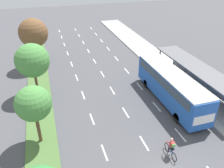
# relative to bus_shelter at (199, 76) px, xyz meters

# --- Properties ---
(median_strip) EXTENTS (2.60, 52.00, 0.12)m
(median_strip) POSITION_rel_bus_shelter_xyz_m (-17.83, 9.30, -1.80)
(median_strip) COLOR #4C7038
(median_strip) RESTS_ON ground
(sidewalk_right) EXTENTS (4.50, 52.00, 0.15)m
(sidewalk_right) POSITION_rel_bus_shelter_xyz_m (-0.28, 9.30, -1.79)
(sidewalk_right) COLOR #9E9E99
(sidewalk_right) RESTS_ON ground
(lane_divider_left) EXTENTS (0.14, 47.23, 0.01)m
(lane_divider_left) POSITION_rel_bus_shelter_xyz_m (-13.03, 7.42, -1.86)
(lane_divider_left) COLOR white
(lane_divider_left) RESTS_ON ground
(lane_divider_center) EXTENTS (0.14, 47.23, 0.01)m
(lane_divider_center) POSITION_rel_bus_shelter_xyz_m (-9.53, 7.42, -1.86)
(lane_divider_center) COLOR white
(lane_divider_center) RESTS_ON ground
(lane_divider_right) EXTENTS (0.14, 47.23, 0.01)m
(lane_divider_right) POSITION_rel_bus_shelter_xyz_m (-6.03, 7.42, -1.86)
(lane_divider_right) COLOR white
(lane_divider_right) RESTS_ON ground
(bus_shelter) EXTENTS (2.90, 14.37, 2.86)m
(bus_shelter) POSITION_rel_bus_shelter_xyz_m (0.00, 0.00, 0.00)
(bus_shelter) COLOR gray
(bus_shelter) RESTS_ON sidewalk_right
(bus) EXTENTS (2.54, 11.29, 3.37)m
(bus) POSITION_rel_bus_shelter_xyz_m (-4.28, -1.04, 0.20)
(bus) COLOR #2356B2
(bus) RESTS_ON ground
(cyclist) EXTENTS (0.46, 1.82, 1.71)m
(cyclist) POSITION_rel_bus_shelter_xyz_m (-8.13, -8.04, -1.07)
(cyclist) COLOR black
(cyclist) RESTS_ON ground
(median_tree_second) EXTENTS (2.85, 2.85, 5.24)m
(median_tree_second) POSITION_rel_bus_shelter_xyz_m (-17.88, -3.40, 2.04)
(median_tree_second) COLOR brown
(median_tree_second) RESTS_ON median_strip
(median_tree_third) EXTENTS (3.66, 3.66, 5.95)m
(median_tree_third) POSITION_rel_bus_shelter_xyz_m (-17.91, 4.56, 2.37)
(median_tree_third) COLOR brown
(median_tree_third) RESTS_ON median_strip
(median_tree_fourth) EXTENTS (3.89, 3.89, 6.77)m
(median_tree_fourth) POSITION_rel_bus_shelter_xyz_m (-17.65, 12.53, 3.06)
(median_tree_fourth) COLOR brown
(median_tree_fourth) RESTS_ON median_strip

